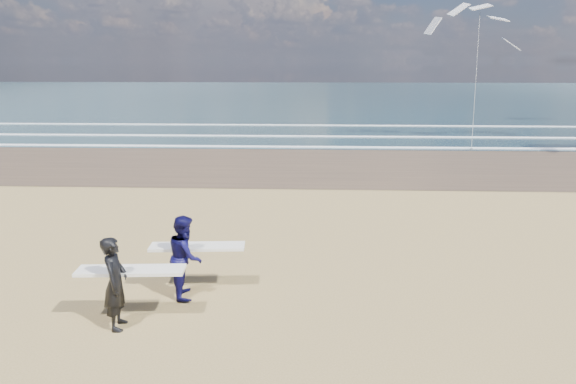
{
  "coord_description": "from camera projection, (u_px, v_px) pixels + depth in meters",
  "views": [
    {
      "loc": [
        3.9,
        -8.99,
        5.27
      ],
      "look_at": [
        3.23,
        6.0,
        1.43
      ],
      "focal_mm": 32.0,
      "sensor_mm": 36.0,
      "label": 1
    }
  ],
  "objects": [
    {
      "name": "kite_1",
      "position": [
        477.0,
        55.0,
        32.45
      ],
      "size": [
        6.28,
        4.79,
        9.86
      ],
      "color": "slate",
      "rests_on": "ground"
    },
    {
      "name": "surfer_near",
      "position": [
        117.0,
        282.0,
        10.27
      ],
      "size": [
        2.23,
        1.07,
        1.93
      ],
      "color": "black",
      "rests_on": "ground"
    },
    {
      "name": "surfer_far",
      "position": [
        186.0,
        256.0,
        11.69
      ],
      "size": [
        2.23,
        1.22,
        1.92
      ],
      "color": "#0C0A3D",
      "rests_on": "ground"
    },
    {
      "name": "ocean",
      "position": [
        416.0,
        96.0,
        78.99
      ],
      "size": [
        220.0,
        100.0,
        0.02
      ],
      "primitive_type": "cube",
      "color": "#1A3239",
      "rests_on": "ground"
    },
    {
      "name": "foam_breakers",
      "position": [
        537.0,
        136.0,
        36.49
      ],
      "size": [
        220.0,
        11.7,
        0.05
      ],
      "color": "white",
      "rests_on": "ground"
    }
  ]
}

